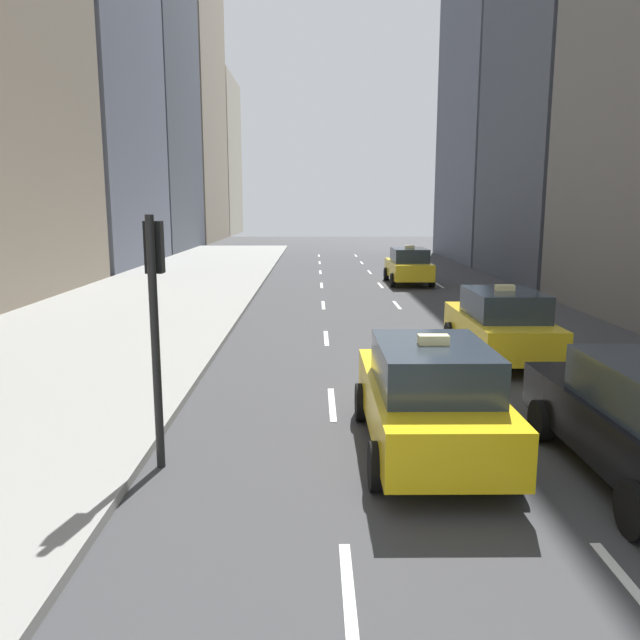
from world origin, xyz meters
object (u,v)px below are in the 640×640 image
taxi_third (409,266)px  taxi_second (429,396)px  taxi_fourth (500,324)px  traffic_light_pole (155,301)px

taxi_third → taxi_second: bearing=-97.6°
taxi_fourth → traffic_light_pole: traffic_light_pole is taller
taxi_fourth → taxi_third: bearing=90.0°
taxi_third → taxi_fourth: same height
taxi_third → traffic_light_pole: size_ratio=1.22×
taxi_second → traffic_light_pole: 4.26m
taxi_second → taxi_fourth: same height
taxi_fourth → traffic_light_pole: 9.33m
taxi_second → taxi_third: size_ratio=1.00×
taxi_second → taxi_fourth: (2.80, 5.83, 0.00)m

